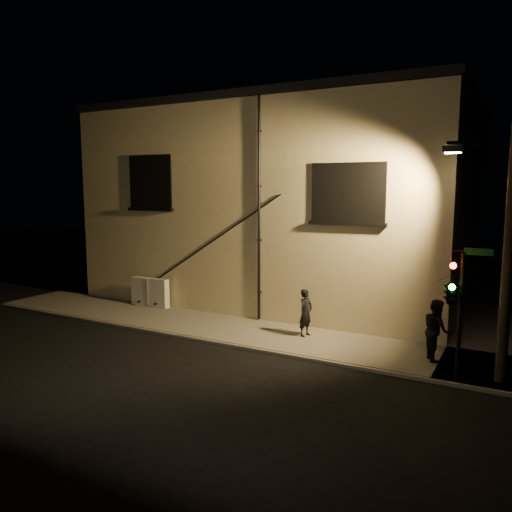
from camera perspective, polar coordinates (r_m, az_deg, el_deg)
The scene contains 8 objects.
ground at distance 16.04m, azimuth 1.06°, elevation -10.94°, with size 90.00×90.00×0.00m, color black.
sidewalk at distance 19.45m, azimuth 10.35°, elevation -7.49°, with size 21.00×16.00×0.12m.
building at distance 24.60m, azimuth 4.60°, elevation 6.06°, with size 16.20×12.23×8.80m.
utility_cabinet at distance 21.83m, azimuth -12.02°, elevation -4.05°, with size 1.85×0.31×1.21m, color silver.
pedestrian_a at distance 17.17m, azimuth 5.70°, elevation -6.47°, with size 0.59×0.39×1.62m, color black.
pedestrian_b at distance 15.69m, azimuth 19.92°, elevation -7.92°, with size 0.88×0.69×1.81m, color black.
traffic_signal at distance 14.01m, azimuth 21.55°, elevation -3.75°, with size 1.35×2.07×3.51m.
streetlamp_pole at distance 14.20m, azimuth 26.52°, elevation 0.85°, with size 2.02×1.38×6.80m.
Camera 1 is at (7.01, -13.47, 5.17)m, focal length 35.00 mm.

